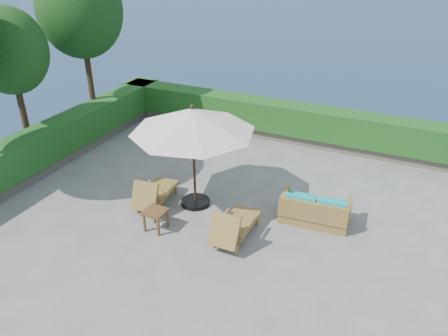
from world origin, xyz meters
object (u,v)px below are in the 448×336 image
at_px(lounge_right, 234,226).
at_px(side_table, 155,214).
at_px(wicker_loveseat, 315,211).
at_px(lounge_left, 154,193).
at_px(patio_umbrella, 193,121).

xyz_separation_m(lounge_right, side_table, (-1.92, -0.42, 0.04)).
bearing_deg(lounge_right, side_table, -167.28).
height_order(lounge_right, wicker_loveseat, lounge_right).
xyz_separation_m(lounge_right, wicker_loveseat, (1.56, 1.54, -0.08)).
relative_size(lounge_right, wicker_loveseat, 0.95).
bearing_deg(lounge_right, lounge_left, 169.74).
height_order(lounge_left, side_table, lounge_left).
bearing_deg(lounge_left, lounge_right, -17.96).
distance_m(lounge_left, lounge_right, 2.60).
bearing_deg(patio_umbrella, lounge_left, -150.69).
distance_m(lounge_left, side_table, 1.10).
height_order(side_table, wicker_loveseat, wicker_loveseat).
bearing_deg(lounge_left, side_table, -62.19).
relative_size(lounge_left, lounge_right, 1.01).
bearing_deg(wicker_loveseat, side_table, -155.11).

